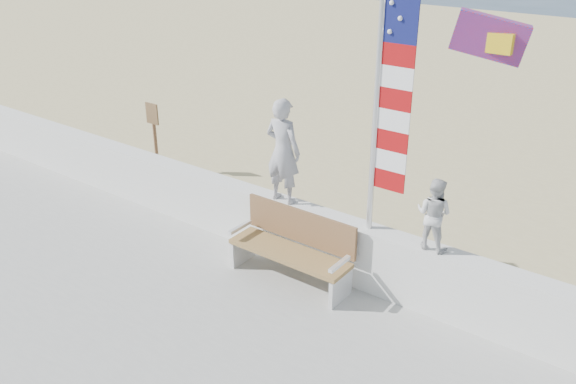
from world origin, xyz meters
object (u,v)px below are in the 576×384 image
at_px(child, 434,214).
at_px(flag, 387,90).
at_px(adult, 283,151).
at_px(bench, 293,246).

distance_m(child, flag, 1.63).
distance_m(adult, bench, 1.35).
relative_size(adult, child, 1.63).
relative_size(adult, flag, 0.44).
distance_m(adult, child, 2.34).
height_order(adult, flag, flag).
bearing_deg(adult, child, -179.94).
bearing_deg(child, adult, 0.55).
relative_size(child, bench, 0.52).
xyz_separation_m(adult, flag, (1.56, -0.00, 1.14)).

